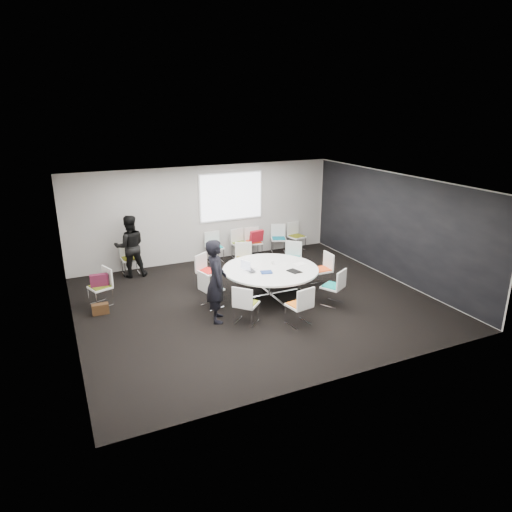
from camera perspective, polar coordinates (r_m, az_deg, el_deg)
name	(u,v)px	position (r m, az deg, el deg)	size (l,w,h in m)	color
room_shell	(259,245)	(10.41, 0.39, 1.38)	(8.08, 7.08, 2.88)	black
conference_table	(271,275)	(10.96, 1.83, -2.44)	(2.29, 2.29, 0.73)	silver
projection_screen	(231,197)	(13.66, -3.10, 7.41)	(1.90, 0.03, 1.35)	white
chair_ring_a	(321,276)	(11.79, 8.18, -2.50)	(0.45, 0.46, 0.88)	silver
chair_ring_b	(292,264)	(12.58, 4.46, -1.01)	(0.64, 0.64, 0.88)	silver
chair_ring_c	(244,265)	(12.46, -1.50, -1.17)	(0.58, 0.57, 0.88)	silver
chair_ring_d	(208,278)	(11.63, -6.07, -2.73)	(0.63, 0.63, 0.88)	silver
chair_ring_e	(211,296)	(10.55, -5.61, -4.97)	(0.55, 0.56, 0.88)	silver
chair_ring_f	(246,311)	(9.74, -1.25, -6.94)	(0.64, 0.64, 0.88)	silver
chair_ring_g	(299,313)	(9.73, 5.42, -7.07)	(0.53, 0.52, 0.88)	silver
chair_ring_h	(333,293)	(10.78, 9.57, -4.64)	(0.62, 0.62, 0.88)	silver
chair_back_a	(215,253)	(13.55, -5.19, 0.40)	(0.47, 0.46, 0.88)	silver
chair_back_b	(241,249)	(13.84, -1.92, 0.85)	(0.54, 0.53, 0.88)	silver
chair_back_c	(254,248)	(13.99, -0.31, 1.06)	(0.51, 0.50, 0.88)	silver
chair_back_d	(279,244)	(14.36, 2.84, 1.50)	(0.59, 0.58, 0.88)	silver
chair_back_e	(296,242)	(14.66, 5.07, 1.80)	(0.53, 0.53, 0.88)	silver
chair_spare_left	(101,294)	(11.20, -18.76, -4.49)	(0.58, 0.58, 0.88)	silver
chair_person_back	(131,264)	(12.98, -15.39, -1.03)	(0.48, 0.47, 0.88)	silver
person_main	(216,281)	(9.67, -4.97, -3.13)	(0.66, 0.43, 1.82)	black
person_back	(130,246)	(12.65, -15.48, 1.19)	(0.82, 0.64, 1.69)	black
laptop	(253,270)	(10.74, -0.42, -1.76)	(0.36, 0.23, 0.03)	#333338
laptop_lid	(245,265)	(10.71, -1.32, -1.17)	(0.30, 0.02, 0.22)	silver
notebook_black	(294,271)	(10.71, 4.76, -1.90)	(0.22, 0.30, 0.02)	black
tablet_folio	(266,272)	(10.61, 1.32, -2.03)	(0.26, 0.20, 0.03)	navy
papers_right	(284,264)	(11.21, 3.50, -0.99)	(0.30, 0.21, 0.00)	silver
papers_front	(300,264)	(11.24, 5.48, -0.98)	(0.30, 0.21, 0.00)	white
cup	(273,262)	(11.16, 2.11, -0.81)	(0.08, 0.08, 0.09)	white
phone	(300,273)	(10.66, 5.49, -2.07)	(0.14, 0.07, 0.01)	black
maroon_bag	(99,280)	(11.07, -19.01, -2.87)	(0.40, 0.14, 0.28)	#58172F
brown_bag	(100,309)	(10.79, -18.88, -6.29)	(0.36, 0.16, 0.24)	#3D2513
red_jacket	(257,236)	(13.68, 0.07, 2.50)	(0.44, 0.10, 0.35)	#A31421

